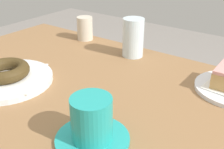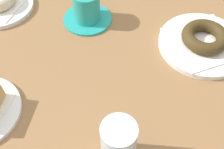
# 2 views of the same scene
# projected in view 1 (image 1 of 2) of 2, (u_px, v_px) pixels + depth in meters

# --- Properties ---
(table) EXTENTS (1.14, 0.75, 0.75)m
(table) POSITION_uv_depth(u_px,v_px,m) (86.00, 128.00, 0.66)
(table) COLOR olive
(table) RESTS_ON ground_plane
(plate_chocolate_ring) EXTENTS (0.23, 0.23, 0.01)m
(plate_chocolate_ring) POSITION_uv_depth(u_px,v_px,m) (7.00, 80.00, 0.70)
(plate_chocolate_ring) COLOR white
(plate_chocolate_ring) RESTS_ON table
(napkin_chocolate_ring) EXTENTS (0.23, 0.23, 0.00)m
(napkin_chocolate_ring) POSITION_uv_depth(u_px,v_px,m) (7.00, 77.00, 0.70)
(napkin_chocolate_ring) COLOR white
(napkin_chocolate_ring) RESTS_ON plate_chocolate_ring
(donut_chocolate_ring) EXTENTS (0.12, 0.12, 0.03)m
(donut_chocolate_ring) POSITION_uv_depth(u_px,v_px,m) (5.00, 71.00, 0.69)
(donut_chocolate_ring) COLOR #403016
(donut_chocolate_ring) RESTS_ON napkin_chocolate_ring
(water_glass) EXTENTS (0.07, 0.07, 0.12)m
(water_glass) POSITION_uv_depth(u_px,v_px,m) (133.00, 38.00, 0.84)
(water_glass) COLOR silver
(water_glass) RESTS_ON table
(coffee_cup) EXTENTS (0.14, 0.14, 0.09)m
(coffee_cup) POSITION_uv_depth(u_px,v_px,m) (92.00, 122.00, 0.49)
(coffee_cup) COLOR teal
(coffee_cup) RESTS_ON table
(sugar_jar) EXTENTS (0.06, 0.06, 0.08)m
(sugar_jar) POSITION_uv_depth(u_px,v_px,m) (85.00, 28.00, 0.99)
(sugar_jar) COLOR beige
(sugar_jar) RESTS_ON table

